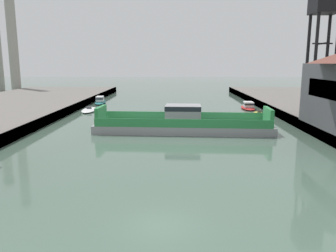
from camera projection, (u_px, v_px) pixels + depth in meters
name	position (u px, v px, depth m)	size (l,w,h in m)	color
ground_plane	(161.00, 226.00, 19.04)	(400.00, 400.00, 0.00)	#4C6656
chain_ferry	(183.00, 123.00, 45.13)	(23.96, 7.60, 3.60)	#939399
moored_boat_near_left	(248.00, 106.00, 67.02)	(2.86, 7.66, 1.50)	red
moored_boat_near_right	(259.00, 114.00, 58.95)	(2.17, 5.66, 0.96)	yellow
moored_boat_mid_left	(89.00, 110.00, 64.18)	(3.26, 8.13, 0.94)	white
moored_boat_far_right	(100.00, 101.00, 75.58)	(3.20, 8.37, 1.72)	#237075
crane_tower	(325.00, 15.00, 46.25)	(3.67, 3.67, 17.85)	black
smokestack_distant_b	(11.00, 27.00, 100.32)	(3.08, 3.08, 37.60)	#9E998E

